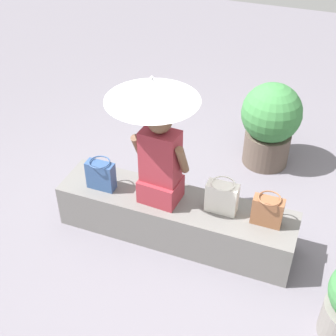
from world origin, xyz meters
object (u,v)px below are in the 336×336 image
at_px(person_seated, 160,163).
at_px(parasol, 152,90).
at_px(handbag_black, 101,175).
at_px(tote_bag_canvas, 222,197).
at_px(planter_near, 270,122).
at_px(shoulder_bag_spare, 268,211).

xyz_separation_m(person_seated, parasol, (0.07, -0.04, 0.66)).
xyz_separation_m(parasol, handbag_black, (0.49, 0.09, -0.90)).
distance_m(person_seated, tote_bag_canvas, 0.59).
bearing_deg(person_seated, planter_near, -114.49).
height_order(person_seated, planter_near, person_seated).
bearing_deg(planter_near, handbag_black, 51.19).
height_order(person_seated, tote_bag_canvas, person_seated).
bearing_deg(parasol, person_seated, 154.75).
distance_m(parasol, planter_near, 1.89).
distance_m(person_seated, handbag_black, 0.61).
relative_size(shoulder_bag_spare, planter_near, 0.29).
distance_m(handbag_black, shoulder_bag_spare, 1.50).
height_order(handbag_black, shoulder_bag_spare, handbag_black).
relative_size(parasol, tote_bag_canvas, 3.86).
distance_m(parasol, shoulder_bag_spare, 1.36).
bearing_deg(shoulder_bag_spare, handbag_black, 3.03).
height_order(shoulder_bag_spare, planter_near, planter_near).
bearing_deg(handbag_black, person_seated, -174.56).
bearing_deg(shoulder_bag_spare, parasol, -0.52).
relative_size(parasol, planter_near, 1.21).
bearing_deg(tote_bag_canvas, shoulder_bag_spare, 177.56).
bearing_deg(person_seated, handbag_black, 5.44).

